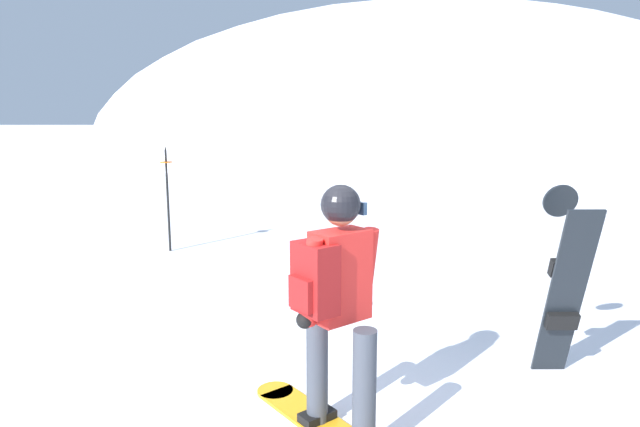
{
  "coord_description": "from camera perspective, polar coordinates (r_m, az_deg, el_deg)",
  "views": [
    {
      "loc": [
        -0.01,
        -3.08,
        2.12
      ],
      "look_at": [
        0.06,
        3.24,
        1.0
      ],
      "focal_mm": 30.53,
      "sensor_mm": 36.0,
      "label": 1
    }
  ],
  "objects": [
    {
      "name": "spare_snowboard",
      "position": [
        4.78,
        24.26,
        -6.82
      ],
      "size": [
        0.28,
        0.51,
        1.6
      ],
      "color": "black",
      "rests_on": "ground"
    },
    {
      "name": "ridge_peak_main",
      "position": [
        35.62,
        10.29,
        6.5
      ],
      "size": [
        39.77,
        35.79,
        17.28
      ],
      "color": "white",
      "rests_on": "ground"
    },
    {
      "name": "piste_marker_near",
      "position": [
        8.92,
        -15.7,
        2.27
      ],
      "size": [
        0.2,
        0.2,
        1.69
      ],
      "color": "black",
      "rests_on": "ground"
    },
    {
      "name": "snowboarder_main",
      "position": [
        3.52,
        1.71,
        -9.95
      ],
      "size": [
        1.22,
        1.52,
        1.71
      ],
      "color": "orange",
      "rests_on": "ground"
    }
  ]
}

